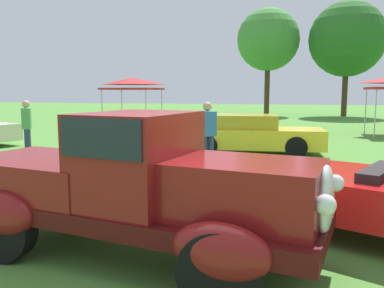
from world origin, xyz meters
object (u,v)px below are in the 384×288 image
Objects in this scene: show_car_yellow at (251,135)px; spectator_near_truck at (207,134)px; spectator_between_cars at (27,127)px; canopy_tent_left_field at (133,83)px; feature_pickup_truck at (133,184)px.

spectator_near_truck reaches higher than show_car_yellow.
spectator_near_truck is 1.00× the size of spectator_between_cars.
spectator_between_cars is at bearing 174.49° from spectator_near_truck.
spectator_between_cars is at bearing -83.96° from canopy_tent_left_field.
canopy_tent_left_field is at bearing 133.05° from show_car_yellow.
feature_pickup_truck is 17.68m from canopy_tent_left_field.
show_car_yellow is 2.66× the size of spectator_between_cars.
feature_pickup_truck is 2.75× the size of spectator_near_truck.
feature_pickup_truck is 8.21m from spectator_between_cars.
canopy_tent_left_field reaches higher than spectator_near_truck.
show_car_yellow is 2.66× the size of spectator_near_truck.
canopy_tent_left_field is at bearing 96.04° from spectator_between_cars.
show_car_yellow is (0.41, 8.37, -0.27)m from feature_pickup_truck.
spectator_between_cars is 10.56m from canopy_tent_left_field.
spectator_between_cars is (-5.51, 0.53, 0.00)m from spectator_near_truck.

